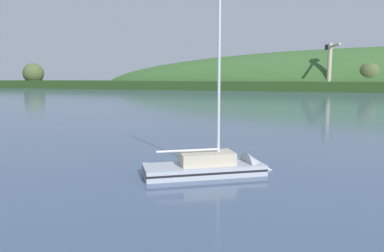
{
  "coord_description": "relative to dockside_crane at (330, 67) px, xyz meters",
  "views": [
    {
      "loc": [
        11.92,
        15.59,
        5.66
      ],
      "look_at": [
        3.09,
        43.03,
        1.85
      ],
      "focal_mm": 34.11,
      "sensor_mm": 36.0,
      "label": 1
    }
  ],
  "objects": [
    {
      "name": "dockside_crane",
      "position": [
        0.0,
        0.0,
        0.0
      ],
      "size": [
        5.87,
        16.23,
        20.25
      ],
      "rotation": [
        0.0,
        0.0,
        4.95
      ],
      "color": "#4C4C51",
      "rests_on": "ground"
    },
    {
      "name": "sailboat_near_mooring",
      "position": [
        -12.64,
        -146.62,
        -9.92
      ],
      "size": [
        8.03,
        6.16,
        12.51
      ],
      "rotation": [
        0.0,
        0.0,
        0.54
      ],
      "color": "#ADB2BC",
      "rests_on": "ground"
    }
  ]
}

